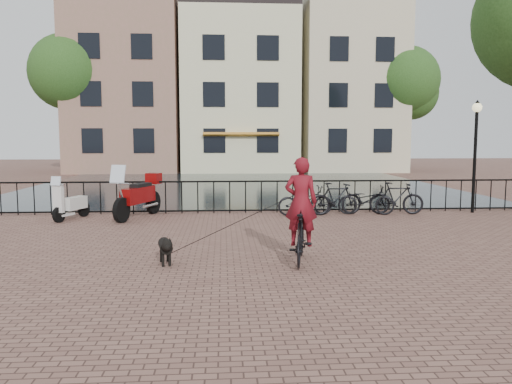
{
  "coord_description": "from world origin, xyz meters",
  "views": [
    {
      "loc": [
        -0.7,
        -7.6,
        2.34
      ],
      "look_at": [
        0.0,
        3.0,
        1.2
      ],
      "focal_mm": 35.0,
      "sensor_mm": 36.0,
      "label": 1
    }
  ],
  "objects": [
    {
      "name": "ground",
      "position": [
        0.0,
        0.0,
        0.0
      ],
      "size": [
        100.0,
        100.0,
        0.0
      ],
      "primitive_type": "plane",
      "color": "brown",
      "rests_on": "ground"
    },
    {
      "name": "canal_water",
      "position": [
        0.0,
        17.3,
        0.0
      ],
      "size": [
        20.0,
        20.0,
        0.0
      ],
      "primitive_type": "plane",
      "color": "black",
      "rests_on": "ground"
    },
    {
      "name": "railing",
      "position": [
        0.0,
        8.0,
        0.5
      ],
      "size": [
        20.0,
        0.05,
        1.02
      ],
      "color": "black",
      "rests_on": "ground"
    },
    {
      "name": "canal_house_left",
      "position": [
        -7.5,
        30.0,
        6.4
      ],
      "size": [
        7.5,
        9.0,
        12.8
      ],
      "color": "#84664C",
      "rests_on": "ground"
    },
    {
      "name": "canal_house_mid",
      "position": [
        0.5,
        30.0,
        5.9
      ],
      "size": [
        8.0,
        9.5,
        11.8
      ],
      "color": "beige",
      "rests_on": "ground"
    },
    {
      "name": "canal_house_right",
      "position": [
        8.5,
        30.0,
        6.65
      ],
      "size": [
        7.0,
        9.0,
        13.3
      ],
      "color": "beige",
      "rests_on": "ground"
    },
    {
      "name": "tree_far_left",
      "position": [
        -11.0,
        27.0,
        6.73
      ],
      "size": [
        5.04,
        5.04,
        9.27
      ],
      "color": "black",
      "rests_on": "ground"
    },
    {
      "name": "tree_far_right",
      "position": [
        12.0,
        27.0,
        6.35
      ],
      "size": [
        4.76,
        4.76,
        8.76
      ],
      "color": "black",
      "rests_on": "ground"
    },
    {
      "name": "lamp_post",
      "position": [
        7.2,
        7.6,
        2.38
      ],
      "size": [
        0.3,
        0.3,
        3.45
      ],
      "color": "black",
      "rests_on": "ground"
    },
    {
      "name": "cyclist",
      "position": [
        0.75,
        1.61,
        0.89
      ],
      "size": [
        0.82,
        1.77,
        2.33
      ],
      "rotation": [
        0.0,
        0.0,
        2.93
      ],
      "color": "black",
      "rests_on": "ground"
    },
    {
      "name": "dog",
      "position": [
        -1.79,
        1.64,
        0.28
      ],
      "size": [
        0.43,
        0.86,
        0.55
      ],
      "rotation": [
        0.0,
        0.0,
        0.2
      ],
      "color": "black",
      "rests_on": "ground"
    },
    {
      "name": "motorcycle",
      "position": [
        -3.21,
        7.2,
        0.83
      ],
      "size": [
        1.36,
        2.36,
        1.65
      ],
      "rotation": [
        0.0,
        0.0,
        -0.38
      ],
      "color": "maroon",
      "rests_on": "ground"
    },
    {
      "name": "scooter",
      "position": [
        -5.1,
        7.04,
        0.66
      ],
      "size": [
        0.89,
        1.48,
        1.33
      ],
      "rotation": [
        0.0,
        0.0,
        -0.36
      ],
      "color": "silver",
      "rests_on": "ground"
    },
    {
      "name": "parked_bike_0",
      "position": [
        1.8,
        7.4,
        0.45
      ],
      "size": [
        1.78,
        0.82,
        0.9
      ],
      "primitive_type": "imported",
      "rotation": [
        0.0,
        0.0,
        1.7
      ],
      "color": "black",
      "rests_on": "ground"
    },
    {
      "name": "parked_bike_1",
      "position": [
        2.75,
        7.4,
        0.5
      ],
      "size": [
        1.72,
        0.73,
        1.0
      ],
      "primitive_type": "imported",
      "rotation": [
        0.0,
        0.0,
        1.73
      ],
      "color": "black",
      "rests_on": "ground"
    },
    {
      "name": "parked_bike_2",
      "position": [
        3.7,
        7.4,
        0.45
      ],
      "size": [
        1.79,
        0.87,
        0.9
      ],
      "primitive_type": "imported",
      "rotation": [
        0.0,
        0.0,
        1.41
      ],
      "color": "black",
      "rests_on": "ground"
    },
    {
      "name": "parked_bike_3",
      "position": [
        4.65,
        7.4,
        0.5
      ],
      "size": [
        1.71,
        0.68,
        1.0
      ],
      "primitive_type": "imported",
      "rotation": [
        0.0,
        0.0,
        1.44
      ],
      "color": "black",
      "rests_on": "ground"
    }
  ]
}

